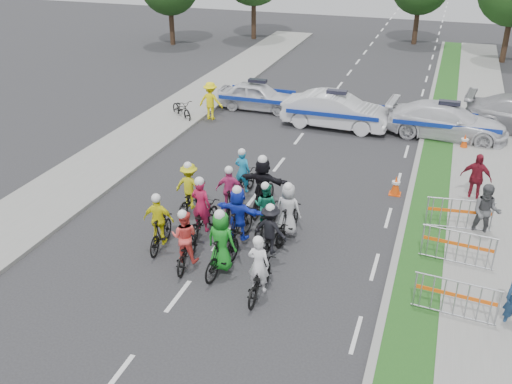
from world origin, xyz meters
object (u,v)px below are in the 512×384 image
(barrier_0, at_px, (455,300))
(barrier_2, at_px, (459,216))
(rider_3, at_px, (160,227))
(rider_7, at_px, (288,216))
(marshal_hiviz, at_px, (211,101))
(barrier_1, at_px, (457,249))
(rider_10, at_px, (190,192))
(spectator_1, at_px, (486,212))
(rider_12, at_px, (243,180))
(rider_8, at_px, (266,213))
(police_car_1, at_px, (336,111))
(rider_0, at_px, (259,275))
(rider_5, at_px, (238,219))
(rider_11, at_px, (263,189))
(rider_9, at_px, (230,197))
(rider_2, at_px, (186,244))
(rider_4, at_px, (271,236))
(police_car_0, at_px, (258,96))
(cone_1, at_px, (464,142))
(parked_bike, at_px, (182,109))
(rider_1, at_px, (222,248))
(spectator_2, at_px, (476,178))
(police_car_2, at_px, (447,121))
(cone_0, at_px, (396,185))
(rider_6, at_px, (202,216))

(barrier_0, distance_m, barrier_2, 4.47)
(rider_3, distance_m, rider_7, 3.80)
(marshal_hiviz, relative_size, barrier_1, 0.90)
(rider_10, bearing_deg, spectator_1, -170.07)
(rider_12, bearing_deg, spectator_1, -176.91)
(rider_8, xyz_separation_m, police_car_1, (0.07, 10.09, 0.15))
(barrier_0, relative_size, barrier_2, 1.00)
(rider_0, relative_size, rider_5, 0.95)
(rider_11, xyz_separation_m, barrier_2, (6.08, 0.71, -0.29))
(rider_8, xyz_separation_m, rider_9, (-1.38, 0.57, 0.05))
(barrier_0, bearing_deg, spectator_1, 80.53)
(rider_0, height_order, barrier_1, rider_0)
(rider_0, xyz_separation_m, rider_2, (-2.36, 0.66, 0.07))
(rider_4, xyz_separation_m, rider_9, (-1.96, 1.91, 0.01))
(rider_4, relative_size, police_car_0, 0.45)
(cone_1, height_order, parked_bike, parked_bike)
(rider_9, relative_size, spectator_1, 1.03)
(rider_1, bearing_deg, police_car_1, -85.09)
(rider_3, bearing_deg, parked_bike, -74.28)
(rider_5, distance_m, barrier_1, 6.21)
(rider_8, distance_m, marshal_hiviz, 10.96)
(rider_7, distance_m, rider_9, 2.22)
(barrier_0, bearing_deg, barrier_1, 90.00)
(police_car_0, bearing_deg, rider_3, -173.17)
(rider_5, bearing_deg, barrier_1, -166.35)
(rider_3, xyz_separation_m, spectator_2, (8.65, 6.13, 0.18))
(rider_12, height_order, police_car_1, rider_12)
(spectator_1, xyz_separation_m, spectator_2, (-0.28, 2.46, -0.00))
(rider_9, bearing_deg, rider_12, -95.10)
(rider_10, bearing_deg, police_car_2, -126.03)
(barrier_0, xyz_separation_m, cone_1, (0.11, 11.65, -0.22))
(rider_11, bearing_deg, rider_7, 136.34)
(cone_0, bearing_deg, rider_2, -127.98)
(rider_4, xyz_separation_m, barrier_1, (5.01, 1.21, -0.12))
(rider_2, distance_m, rider_8, 2.91)
(rider_4, relative_size, rider_7, 0.96)
(rider_2, height_order, rider_9, rider_9)
(police_car_1, xyz_separation_m, cone_1, (5.64, -1.01, -0.45))
(rider_7, relative_size, spectator_1, 1.06)
(rider_9, xyz_separation_m, spectator_2, (7.42, 3.66, 0.18))
(rider_11, height_order, barrier_2, rider_11)
(rider_12, distance_m, cone_0, 5.33)
(spectator_2, bearing_deg, police_car_0, 155.77)
(rider_9, bearing_deg, police_car_1, -109.03)
(rider_12, xyz_separation_m, police_car_0, (-2.62, 9.31, 0.09))
(rider_2, bearing_deg, rider_3, -36.89)
(rider_1, relative_size, police_car_1, 0.41)
(rider_6, relative_size, spectator_1, 1.13)
(rider_4, height_order, cone_1, rider_4)
(rider_3, xyz_separation_m, cone_0, (6.10, 5.83, -0.36))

